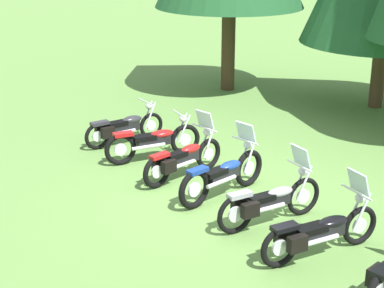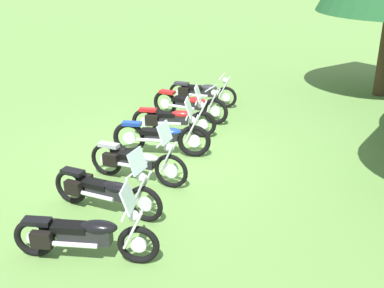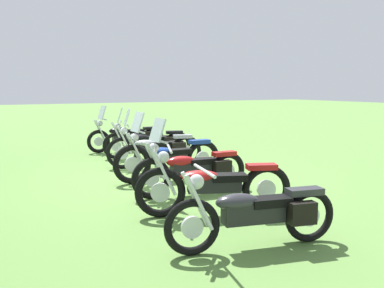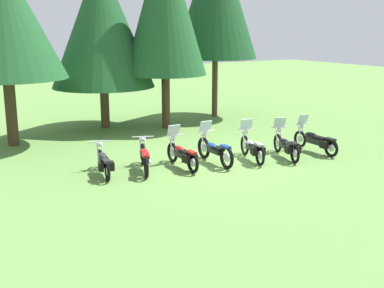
{
  "view_description": "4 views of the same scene",
  "coord_description": "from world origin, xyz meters",
  "px_view_note": "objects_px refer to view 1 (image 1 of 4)",
  "views": [
    {
      "loc": [
        7.13,
        -8.52,
        5.12
      ],
      "look_at": [
        -0.76,
        -0.17,
        0.99
      ],
      "focal_mm": 57.83,
      "sensor_mm": 36.0,
      "label": 1
    },
    {
      "loc": [
        10.2,
        1.54,
        4.66
      ],
      "look_at": [
        0.43,
        0.77,
        0.52
      ],
      "focal_mm": 45.18,
      "sensor_mm": 36.0,
      "label": 2
    },
    {
      "loc": [
        -7.69,
        3.66,
        1.88
      ],
      "look_at": [
        -0.28,
        -0.43,
        0.73
      ],
      "focal_mm": 39.64,
      "sensor_mm": 36.0,
      "label": 3
    },
    {
      "loc": [
        -9.36,
        -13.75,
        4.63
      ],
      "look_at": [
        -0.98,
        0.07,
        0.79
      ],
      "focal_mm": 46.54,
      "sensor_mm": 36.0,
      "label": 4
    }
  ],
  "objects_px": {
    "motorcycle_0": "(123,127)",
    "motorcycle_4": "(269,200)",
    "motorcycle_2": "(183,158)",
    "motorcycle_5": "(320,231)",
    "motorcycle_1": "(154,141)",
    "motorcycle_3": "(224,174)"
  },
  "relations": [
    {
      "from": "motorcycle_0",
      "to": "motorcycle_5",
      "type": "height_order",
      "value": "motorcycle_5"
    },
    {
      "from": "motorcycle_0",
      "to": "motorcycle_3",
      "type": "xyz_separation_m",
      "value": [
        3.78,
        -0.66,
        0.04
      ]
    },
    {
      "from": "motorcycle_3",
      "to": "motorcycle_2",
      "type": "bearing_deg",
      "value": 88.3
    },
    {
      "from": "motorcycle_1",
      "to": "motorcycle_4",
      "type": "distance_m",
      "value": 3.91
    },
    {
      "from": "motorcycle_1",
      "to": "motorcycle_5",
      "type": "relative_size",
      "value": 0.99
    },
    {
      "from": "motorcycle_3",
      "to": "motorcycle_5",
      "type": "bearing_deg",
      "value": -101.97
    },
    {
      "from": "motorcycle_0",
      "to": "motorcycle_1",
      "type": "bearing_deg",
      "value": -86.88
    },
    {
      "from": "motorcycle_0",
      "to": "motorcycle_1",
      "type": "relative_size",
      "value": 0.96
    },
    {
      "from": "motorcycle_0",
      "to": "motorcycle_5",
      "type": "bearing_deg",
      "value": -89.42
    },
    {
      "from": "motorcycle_2",
      "to": "motorcycle_5",
      "type": "xyz_separation_m",
      "value": [
        3.86,
        -0.8,
        -0.0
      ]
    },
    {
      "from": "motorcycle_2",
      "to": "motorcycle_5",
      "type": "relative_size",
      "value": 0.99
    },
    {
      "from": "motorcycle_4",
      "to": "motorcycle_3",
      "type": "bearing_deg",
      "value": 92.41
    },
    {
      "from": "motorcycle_1",
      "to": "motorcycle_4",
      "type": "relative_size",
      "value": 1.01
    },
    {
      "from": "motorcycle_2",
      "to": "motorcycle_1",
      "type": "bearing_deg",
      "value": 77.63
    },
    {
      "from": "motorcycle_0",
      "to": "motorcycle_5",
      "type": "xyz_separation_m",
      "value": [
        6.42,
        -1.36,
        0.02
      ]
    },
    {
      "from": "motorcycle_2",
      "to": "motorcycle_3",
      "type": "xyz_separation_m",
      "value": [
        1.21,
        -0.1,
        0.02
      ]
    },
    {
      "from": "motorcycle_0",
      "to": "motorcycle_4",
      "type": "xyz_separation_m",
      "value": [
        5.15,
        -1.01,
        0.04
      ]
    },
    {
      "from": "motorcycle_2",
      "to": "motorcycle_5",
      "type": "height_order",
      "value": "motorcycle_2"
    },
    {
      "from": "motorcycle_1",
      "to": "motorcycle_3",
      "type": "distance_m",
      "value": 2.49
    },
    {
      "from": "motorcycle_0",
      "to": "motorcycle_4",
      "type": "relative_size",
      "value": 0.98
    },
    {
      "from": "motorcycle_0",
      "to": "motorcycle_2",
      "type": "height_order",
      "value": "motorcycle_2"
    },
    {
      "from": "motorcycle_0",
      "to": "motorcycle_5",
      "type": "relative_size",
      "value": 0.95
    }
  ]
}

